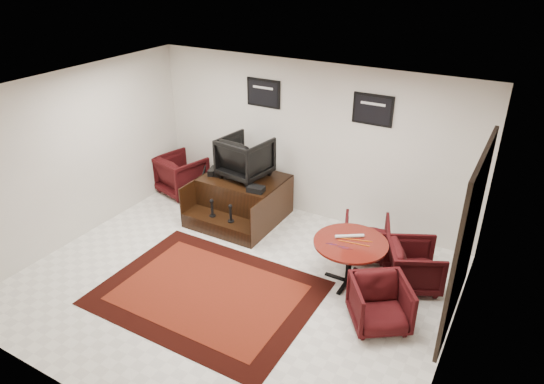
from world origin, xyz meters
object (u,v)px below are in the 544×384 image
Objects in this scene: shine_podium at (242,200)px; table_chair_back at (366,235)px; table_chair_corner at (380,302)px; table_chair_window at (415,264)px; shine_chair at (245,155)px; meeting_table at (350,247)px; armchair_side at (181,173)px.

shine_podium is 2.39m from table_chair_back.
table_chair_corner is at bearing -26.49° from shine_podium.
table_chair_back is 0.98× the size of table_chair_corner.
table_chair_window is at bearing 134.87° from table_chair_back.
shine_chair reaches higher than meeting_table.
table_chair_window is at bearing -8.79° from shine_podium.
armchair_side reaches higher than table_chair_corner.
armchair_side reaches higher than table_chair_back.
armchair_side is 1.13× the size of table_chair_window.
armchair_side is at bearing -23.85° from table_chair_back.
table_chair_corner is at bearing 96.74° from table_chair_back.
armchair_side is 1.17× the size of table_chair_corner.
shine_chair is at bearing -24.55° from table_chair_back.
meeting_table is (2.42, -1.04, -0.55)m from shine_chair.
shine_podium reaches higher than meeting_table.
shine_podium is 2.11× the size of table_chair_back.
shine_podium is 1.62m from armchair_side.
shine_podium is 3.31m from table_chair_window.
shine_podium is 1.76× the size of armchair_side.
table_chair_window is at bearing 45.72° from table_chair_corner.
table_chair_back is (2.39, -0.08, 0.01)m from shine_podium.
shine_chair reaches higher than table_chair_corner.
shine_chair is at bearing 116.20° from table_chair_corner.
meeting_table is 0.96m from table_chair_window.
table_chair_corner is (3.10, -1.55, 0.02)m from shine_podium.
table_chair_corner is (0.68, -0.65, -0.24)m from meeting_table.
armchair_side is at bearing 171.09° from shine_podium.
armchair_side is (-1.60, 0.10, -0.73)m from shine_chair.
shine_podium is at bearing 97.86° from shine_chair.
shine_chair is (0.00, 0.15, 0.81)m from shine_podium.
table_chair_corner is (-0.17, -1.04, -0.01)m from table_chair_window.
shine_podium is 3.46m from table_chair_corner.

